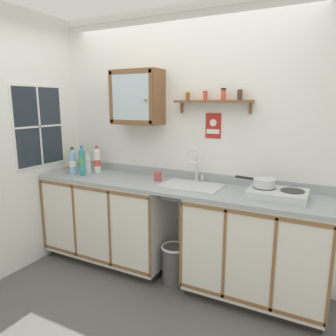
{
  "coord_description": "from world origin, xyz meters",
  "views": [
    {
      "loc": [
        1.36,
        -2.39,
        1.73
      ],
      "look_at": [
        -0.08,
        0.38,
        1.09
      ],
      "focal_mm": 34.23,
      "sensor_mm": 36.0,
      "label": 1
    }
  ],
  "objects_px": {
    "bottle_water_clear_0": "(88,164)",
    "bottle_juice_amber_4": "(73,159)",
    "mug": "(158,176)",
    "hot_plate_stove": "(277,194)",
    "sink": "(192,188)",
    "trash_bin": "(174,264)",
    "saucepan": "(264,182)",
    "bottle_detergent_teal_1": "(82,161)",
    "warning_sign": "(213,126)",
    "bottle_opaque_white_2": "(97,161)",
    "wall_cabinet": "(137,97)",
    "bottle_water_blue_3": "(73,162)",
    "bottle_soda_green_5": "(82,160)"
  },
  "relations": [
    {
      "from": "mug",
      "to": "bottle_juice_amber_4",
      "type": "bearing_deg",
      "value": -179.17
    },
    {
      "from": "bottle_opaque_white_2",
      "to": "wall_cabinet",
      "type": "relative_size",
      "value": 0.54
    },
    {
      "from": "saucepan",
      "to": "bottle_water_clear_0",
      "type": "distance_m",
      "value": 1.92
    },
    {
      "from": "bottle_water_blue_3",
      "to": "mug",
      "type": "distance_m",
      "value": 1.0
    },
    {
      "from": "bottle_detergent_teal_1",
      "to": "bottle_juice_amber_4",
      "type": "xyz_separation_m",
      "value": [
        -0.27,
        0.15,
        -0.02
      ]
    },
    {
      "from": "bottle_water_clear_0",
      "to": "sink",
      "type": "bearing_deg",
      "value": -0.34
    },
    {
      "from": "wall_cabinet",
      "to": "bottle_water_blue_3",
      "type": "bearing_deg",
      "value": -160.21
    },
    {
      "from": "sink",
      "to": "warning_sign",
      "type": "relative_size",
      "value": 2.33
    },
    {
      "from": "hot_plate_stove",
      "to": "trash_bin",
      "type": "relative_size",
      "value": 1.22
    },
    {
      "from": "hot_plate_stove",
      "to": "bottle_detergent_teal_1",
      "type": "distance_m",
      "value": 2.0
    },
    {
      "from": "warning_sign",
      "to": "bottle_water_clear_0",
      "type": "bearing_deg",
      "value": -169.85
    },
    {
      "from": "trash_bin",
      "to": "sink",
      "type": "bearing_deg",
      "value": 52.42
    },
    {
      "from": "bottle_water_clear_0",
      "to": "bottle_soda_green_5",
      "type": "relative_size",
      "value": 0.8
    },
    {
      "from": "bottle_water_blue_3",
      "to": "bottle_juice_amber_4",
      "type": "bearing_deg",
      "value": 133.23
    },
    {
      "from": "bottle_water_blue_3",
      "to": "bottle_soda_green_5",
      "type": "distance_m",
      "value": 0.15
    },
    {
      "from": "bottle_detergent_teal_1",
      "to": "bottle_juice_amber_4",
      "type": "height_order",
      "value": "bottle_detergent_teal_1"
    },
    {
      "from": "hot_plate_stove",
      "to": "bottle_juice_amber_4",
      "type": "xyz_separation_m",
      "value": [
        -2.26,
        0.05,
        0.1
      ]
    },
    {
      "from": "bottle_detergent_teal_1",
      "to": "bottle_opaque_white_2",
      "type": "relative_size",
      "value": 1.08
    },
    {
      "from": "bottle_water_clear_0",
      "to": "bottle_juice_amber_4",
      "type": "xyz_separation_m",
      "value": [
        -0.23,
        0.0,
        0.04
      ]
    },
    {
      "from": "bottle_juice_amber_4",
      "to": "bottle_water_clear_0",
      "type": "bearing_deg",
      "value": -0.82
    },
    {
      "from": "hot_plate_stove",
      "to": "bottle_water_clear_0",
      "type": "bearing_deg",
      "value": 178.61
    },
    {
      "from": "mug",
      "to": "hot_plate_stove",
      "type": "bearing_deg",
      "value": -3.4
    },
    {
      "from": "hot_plate_stove",
      "to": "bottle_water_clear_0",
      "type": "relative_size",
      "value": 2.19
    },
    {
      "from": "sink",
      "to": "saucepan",
      "type": "relative_size",
      "value": 1.61
    },
    {
      "from": "trash_bin",
      "to": "mug",
      "type": "bearing_deg",
      "value": 147.7
    },
    {
      "from": "bottle_soda_green_5",
      "to": "bottle_water_blue_3",
      "type": "bearing_deg",
      "value": -87.16
    },
    {
      "from": "bottle_detergent_teal_1",
      "to": "bottle_juice_amber_4",
      "type": "distance_m",
      "value": 0.31
    },
    {
      "from": "saucepan",
      "to": "bottle_detergent_teal_1",
      "type": "height_order",
      "value": "bottle_detergent_teal_1"
    },
    {
      "from": "hot_plate_stove",
      "to": "bottle_soda_green_5",
      "type": "height_order",
      "value": "bottle_soda_green_5"
    },
    {
      "from": "bottle_detergent_teal_1",
      "to": "mug",
      "type": "xyz_separation_m",
      "value": [
        0.84,
        0.17,
        -0.11
      ]
    },
    {
      "from": "saucepan",
      "to": "bottle_detergent_teal_1",
      "type": "distance_m",
      "value": 1.88
    },
    {
      "from": "sink",
      "to": "warning_sign",
      "type": "height_order",
      "value": "warning_sign"
    },
    {
      "from": "sink",
      "to": "trash_bin",
      "type": "xyz_separation_m",
      "value": [
        -0.11,
        -0.14,
        -0.74
      ]
    },
    {
      "from": "saucepan",
      "to": "warning_sign",
      "type": "bearing_deg",
      "value": 154.07
    },
    {
      "from": "bottle_detergent_teal_1",
      "to": "mug",
      "type": "relative_size",
      "value": 2.87
    },
    {
      "from": "bottle_juice_amber_4",
      "to": "bottle_soda_green_5",
      "type": "height_order",
      "value": "bottle_juice_amber_4"
    },
    {
      "from": "bottle_water_clear_0",
      "to": "bottle_detergent_teal_1",
      "type": "bearing_deg",
      "value": -72.33
    },
    {
      "from": "mug",
      "to": "warning_sign",
      "type": "relative_size",
      "value": 0.47
    },
    {
      "from": "saucepan",
      "to": "bottle_water_blue_3",
      "type": "height_order",
      "value": "bottle_water_blue_3"
    },
    {
      "from": "bottle_juice_amber_4",
      "to": "mug",
      "type": "distance_m",
      "value": 1.11
    },
    {
      "from": "bottle_juice_amber_4",
      "to": "saucepan",
      "type": "bearing_deg",
      "value": -0.73
    },
    {
      "from": "hot_plate_stove",
      "to": "bottle_water_blue_3",
      "type": "relative_size",
      "value": 1.6
    },
    {
      "from": "bottle_water_blue_3",
      "to": "sink",
      "type": "bearing_deg",
      "value": 4.99
    },
    {
      "from": "saucepan",
      "to": "warning_sign",
      "type": "relative_size",
      "value": 1.45
    },
    {
      "from": "bottle_water_clear_0",
      "to": "saucepan",
      "type": "bearing_deg",
      "value": -0.72
    },
    {
      "from": "hot_plate_stove",
      "to": "saucepan",
      "type": "height_order",
      "value": "saucepan"
    },
    {
      "from": "trash_bin",
      "to": "saucepan",
      "type": "bearing_deg",
      "value": 9.39
    },
    {
      "from": "wall_cabinet",
      "to": "bottle_opaque_white_2",
      "type": "bearing_deg",
      "value": -171.92
    },
    {
      "from": "bottle_water_clear_0",
      "to": "mug",
      "type": "height_order",
      "value": "bottle_water_clear_0"
    },
    {
      "from": "sink",
      "to": "trash_bin",
      "type": "relative_size",
      "value": 1.45
    }
  ]
}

